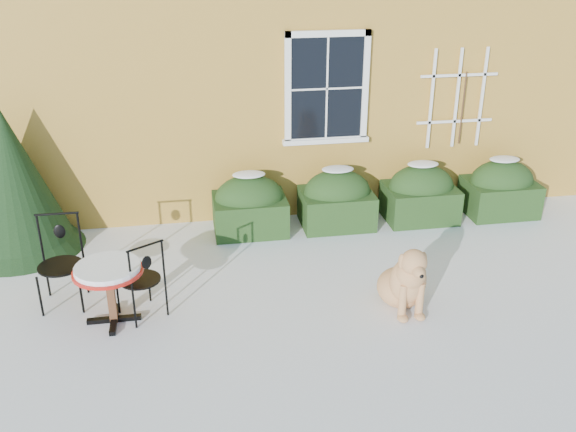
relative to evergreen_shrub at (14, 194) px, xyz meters
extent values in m
plane|color=white|center=(3.49, -2.53, -0.82)|extent=(80.00, 80.00, 0.00)
cube|color=black|center=(4.39, 0.43, 1.16)|extent=(1.05, 0.03, 1.45)
cube|color=white|center=(4.39, 0.42, 1.93)|extent=(1.23, 0.06, 0.09)
cube|color=white|center=(4.39, 0.42, 0.39)|extent=(1.23, 0.06, 0.09)
cube|color=white|center=(3.82, 0.42, 1.16)|extent=(0.09, 0.06, 1.63)
cube|color=white|center=(4.96, 0.42, 1.16)|extent=(0.09, 0.06, 1.63)
cube|color=white|center=(4.39, 0.41, 1.16)|extent=(0.02, 0.02, 1.45)
cube|color=white|center=(4.39, 0.41, 1.16)|extent=(1.05, 0.02, 0.02)
cube|color=white|center=(4.39, 0.42, 0.38)|extent=(1.29, 0.14, 0.07)
cube|color=white|center=(5.99, 0.41, 0.93)|extent=(0.04, 0.03, 1.50)
cube|color=white|center=(6.39, 0.41, 0.93)|extent=(0.04, 0.03, 1.50)
cube|color=white|center=(6.79, 0.41, 0.93)|extent=(0.04, 0.03, 1.50)
cube|color=white|center=(6.39, 0.41, 0.58)|extent=(1.20, 0.03, 0.04)
cube|color=white|center=(6.39, 0.41, 1.28)|extent=(1.20, 0.03, 0.04)
cylinder|color=#472D19|center=(6.49, 0.39, 0.78)|extent=(0.02, 0.02, 1.10)
cube|color=#193213|center=(3.19, 0.02, -0.56)|extent=(1.05, 0.80, 0.52)
ellipsoid|color=#193213|center=(3.19, 0.02, -0.30)|extent=(1.00, 0.72, 0.67)
ellipsoid|color=white|center=(3.19, 0.02, 0.06)|extent=(0.47, 0.32, 0.06)
cube|color=#193213|center=(4.49, 0.02, -0.56)|extent=(1.05, 0.80, 0.52)
ellipsoid|color=#193213|center=(4.49, 0.02, -0.30)|extent=(1.00, 0.72, 0.67)
ellipsoid|color=white|center=(4.49, 0.02, 0.06)|extent=(0.47, 0.32, 0.06)
cube|color=#193213|center=(5.79, 0.02, -0.56)|extent=(1.05, 0.80, 0.52)
ellipsoid|color=#193213|center=(5.79, 0.02, -0.30)|extent=(1.00, 0.72, 0.67)
ellipsoid|color=white|center=(5.79, 0.02, 0.06)|extent=(0.47, 0.32, 0.06)
cube|color=#193213|center=(7.09, 0.02, -0.56)|extent=(1.05, 0.80, 0.52)
ellipsoid|color=#193213|center=(7.09, 0.02, -0.30)|extent=(1.00, 0.72, 0.67)
ellipsoid|color=white|center=(7.09, 0.02, 0.06)|extent=(0.47, 0.32, 0.06)
cone|color=black|center=(0.00, 0.00, -0.33)|extent=(1.68, 1.68, 0.97)
cone|color=black|center=(0.00, 0.00, 0.20)|extent=(1.50, 1.50, 2.03)
cube|color=black|center=(1.39, -2.10, -0.79)|extent=(0.60, 0.07, 0.05)
cube|color=black|center=(1.39, -2.10, -0.79)|extent=(0.07, 0.60, 0.05)
cube|color=brown|center=(1.39, -2.10, -0.50)|extent=(0.09, 0.09, 0.64)
cylinder|color=red|center=(1.39, -2.10, -0.17)|extent=(0.77, 0.77, 0.03)
cylinder|color=white|center=(1.39, -2.10, -0.13)|extent=(0.72, 0.72, 0.06)
cylinder|color=black|center=(1.78, -1.72, -0.59)|extent=(0.02, 0.02, 0.45)
cylinder|color=black|center=(1.44, -1.93, -0.59)|extent=(0.02, 0.02, 0.45)
cylinder|color=black|center=(1.99, -2.07, -0.59)|extent=(0.02, 0.02, 0.45)
cylinder|color=black|center=(1.64, -2.27, -0.59)|extent=(0.02, 0.02, 0.45)
cylinder|color=black|center=(1.71, -2.00, -0.37)|extent=(0.46, 0.46, 0.02)
cylinder|color=black|center=(1.99, -2.07, -0.11)|extent=(0.02, 0.02, 0.50)
cylinder|color=black|center=(1.64, -2.27, -0.11)|extent=(0.02, 0.02, 0.50)
cylinder|color=black|center=(1.81, -2.17, 0.14)|extent=(0.39, 0.25, 0.02)
ellipsoid|color=black|center=(1.81, -2.17, -0.06)|extent=(0.12, 0.09, 0.16)
cylinder|color=black|center=(0.57, -1.84, -0.56)|extent=(0.03, 0.03, 0.51)
cylinder|color=black|center=(1.02, -1.85, -0.56)|extent=(0.03, 0.03, 0.51)
cylinder|color=black|center=(0.57, -1.39, -0.56)|extent=(0.03, 0.03, 0.51)
cylinder|color=black|center=(1.03, -1.40, -0.56)|extent=(0.03, 0.03, 0.51)
cylinder|color=black|center=(0.80, -1.62, -0.31)|extent=(0.52, 0.52, 0.02)
cylinder|color=black|center=(0.57, -1.39, -0.03)|extent=(0.03, 0.03, 0.56)
cylinder|color=black|center=(1.03, -1.40, -0.03)|extent=(0.03, 0.03, 0.56)
cylinder|color=black|center=(0.80, -1.40, 0.25)|extent=(0.50, 0.03, 0.03)
ellipsoid|color=black|center=(0.80, -1.40, 0.03)|extent=(0.14, 0.04, 0.18)
ellipsoid|color=tan|center=(4.72, -2.26, -0.61)|extent=(0.57, 0.62, 0.45)
ellipsoid|color=tan|center=(4.72, -2.46, -0.41)|extent=(0.43, 0.39, 0.56)
sphere|color=tan|center=(4.72, -2.52, -0.29)|extent=(0.35, 0.35, 0.35)
cylinder|color=tan|center=(4.62, -2.60, -0.59)|extent=(0.09, 0.09, 0.45)
cylinder|color=tan|center=(4.82, -2.60, -0.59)|extent=(0.09, 0.09, 0.45)
ellipsoid|color=tan|center=(4.62, -2.65, -0.78)|extent=(0.12, 0.16, 0.07)
ellipsoid|color=tan|center=(4.82, -2.65, -0.78)|extent=(0.12, 0.16, 0.07)
cylinder|color=tan|center=(4.72, -2.53, -0.23)|extent=(0.21, 0.26, 0.24)
sphere|color=tan|center=(4.72, -2.58, -0.10)|extent=(0.30, 0.30, 0.30)
ellipsoid|color=tan|center=(4.72, -2.71, -0.15)|extent=(0.14, 0.23, 0.13)
sphere|color=black|center=(4.72, -2.82, -0.15)|extent=(0.05, 0.05, 0.05)
ellipsoid|color=tan|center=(4.59, -2.54, -0.10)|extent=(0.07, 0.10, 0.19)
ellipsoid|color=tan|center=(4.85, -2.54, -0.10)|extent=(0.07, 0.10, 0.19)
cylinder|color=tan|center=(4.90, -2.03, -0.76)|extent=(0.25, 0.35, 0.08)
camera|label=1|loc=(2.30, -8.50, 3.27)|focal=40.00mm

